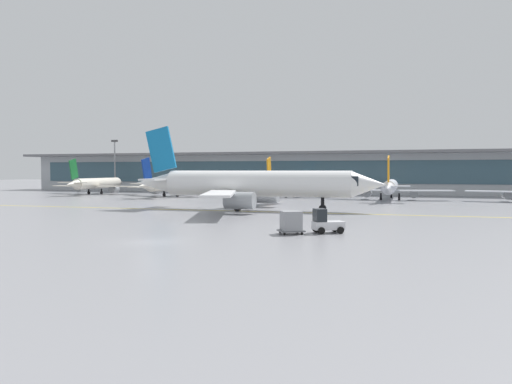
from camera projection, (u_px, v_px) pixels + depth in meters
ground_plane at (150, 242)px, 37.48m from camera, size 400.00×400.00×0.00m
taxiway_centreline_stripe at (253, 211)px, 65.27m from camera, size 109.94×4.49×0.01m
terminal_concourse at (336, 172)px, 115.98m from camera, size 167.44×11.00×9.60m
gate_airplane_0 at (98, 184)px, 112.83m from camera, size 21.79×23.55×7.80m
gate_airplane_1 at (174, 185)px, 102.73m from camera, size 21.83×23.55×7.80m
gate_airplane_2 at (279, 185)px, 99.78m from camera, size 21.85×23.55×7.80m
gate_airplane_3 at (390, 187)px, 90.83m from camera, size 21.89×23.51×7.80m
taxiing_regional_jet at (254, 184)px, 67.14m from camera, size 34.83×32.41×11.55m
baggage_tug at (326, 223)px, 42.87m from camera, size 2.95×2.56×2.10m
cargo_dolly_lead at (291, 222)px, 42.24m from camera, size 2.62×2.44×1.94m
apron_light_mast_0 at (115, 163)px, 126.08m from camera, size 1.80×0.36×12.94m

